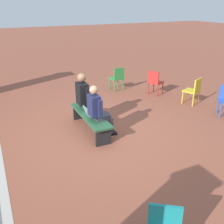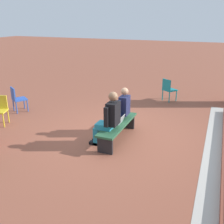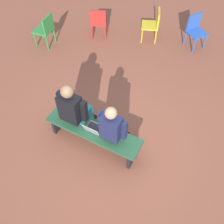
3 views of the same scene
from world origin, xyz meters
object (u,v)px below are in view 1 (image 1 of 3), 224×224
bench (90,118)px  laptop (90,112)px  plastic_chair_near_bench_right (194,90)px  plastic_chair_near_bench_left (117,77)px  person_adult (87,98)px  person_student (98,110)px  plastic_chair_foreground (155,81)px

bench → laptop: size_ratio=5.62×
plastic_chair_near_bench_right → plastic_chair_near_bench_left: 2.74m
bench → person_adult: size_ratio=1.30×
person_student → plastic_chair_near_bench_right: bearing=-78.5°
plastic_chair_near_bench_left → bench: bearing=141.8°
person_adult → plastic_chair_foreground: 3.18m
laptop → plastic_chair_near_bench_left: bearing=-38.2°
bench → plastic_chair_foreground: 3.42m
plastic_chair_near_bench_left → plastic_chair_foreground: size_ratio=1.00×
laptop → plastic_chair_near_bench_right: (0.35, -3.58, -0.02)m
person_student → plastic_chair_near_bench_left: (3.01, -2.01, -0.21)m
plastic_chair_near_bench_right → plastic_chair_foreground: bearing=23.7°
bench → person_student: (-0.38, -0.06, 0.34)m
laptop → plastic_chair_near_bench_right: 3.60m
laptop → plastic_chair_near_bench_left: plastic_chair_near_bench_left is taller
person_student → plastic_chair_foreground: (2.01, -2.94, -0.21)m
person_adult → plastic_chair_foreground: person_adult is taller
person_student → plastic_chair_foreground: size_ratio=1.53×
plastic_chair_near_bench_right → plastic_chair_foreground: (1.29, 0.57, 0.00)m
plastic_chair_near_bench_right → plastic_chair_near_bench_left: same height
bench → plastic_chair_foreground: size_ratio=2.14×
person_student → plastic_chair_near_bench_left: size_ratio=1.53×
person_student → plastic_chair_near_bench_left: 3.62m
laptop → plastic_chair_foreground: 3.43m
bench → laptop: (-0.02, 0.01, 0.15)m
laptop → plastic_chair_near_bench_right: size_ratio=0.38×
person_student → plastic_chair_near_bench_right: 3.58m
person_student → laptop: person_student is taller
person_student → person_adult: 0.79m
bench → laptop: 0.15m
bench → plastic_chair_near_bench_right: bearing=-84.7°
bench → plastic_chair_near_bench_right: size_ratio=2.14×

